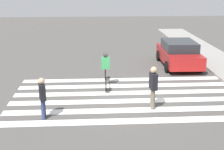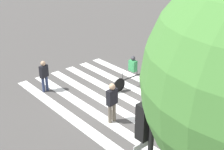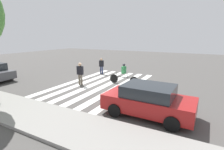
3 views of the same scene
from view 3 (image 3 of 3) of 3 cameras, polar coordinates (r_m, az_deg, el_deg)
The scene contains 7 objects.
ground_plane at distance 13.75m, azimuth -3.58°, elevation -3.03°, with size 60.00×60.00×0.00m, color #4C4947.
sidewalk_curb at distance 9.35m, azimuth -24.69°, elevation -11.52°, with size 36.00×2.50×0.14m.
crosswalk_stripes at distance 13.75m, azimuth -3.58°, elevation -3.02°, with size 5.35×10.00×0.01m.
pedestrian_adult_tall_backpack at distance 13.56m, azimuth -10.36°, elevation 0.80°, with size 0.50×0.27×1.73m.
pedestrian_child_with_backpack at distance 17.33m, azimuth -3.46°, elevation 3.27°, with size 0.48×0.32×1.58m.
cyclist_near_curb at distance 13.57m, azimuth 3.87°, elevation 0.54°, with size 2.46×0.40×1.65m.
car_parked_far_curb at distance 8.47m, azimuth 11.75°, elevation -8.00°, with size 4.20×2.14×1.50m.
Camera 3 is at (-7.03, 11.21, 3.72)m, focal length 28.00 mm.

